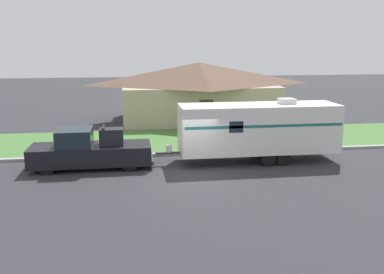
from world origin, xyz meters
name	(u,v)px	position (x,y,z in m)	size (l,w,h in m)	color
ground_plane	(194,175)	(0.00, 0.00, 0.00)	(120.00, 120.00, 0.00)	#2D2D33
curb_strip	(184,154)	(0.00, 3.75, 0.07)	(80.00, 0.30, 0.14)	#999993
lawn_strip	(176,140)	(0.00, 7.40, 0.01)	(80.00, 7.00, 0.03)	#477538
house_across_street	(199,90)	(2.56, 14.52, 2.37)	(12.83, 7.66, 4.58)	tan
pickup_truck	(89,151)	(-4.91, 1.93, 0.87)	(5.97, 2.06, 2.07)	black
travel_trailer	(259,128)	(3.69, 1.93, 1.76)	(9.43, 2.30, 3.27)	black
mailbox	(258,132)	(4.46, 4.51, 0.98)	(0.48, 0.20, 1.27)	brown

